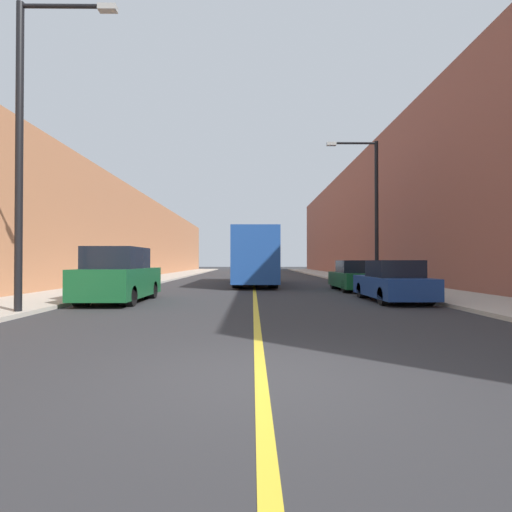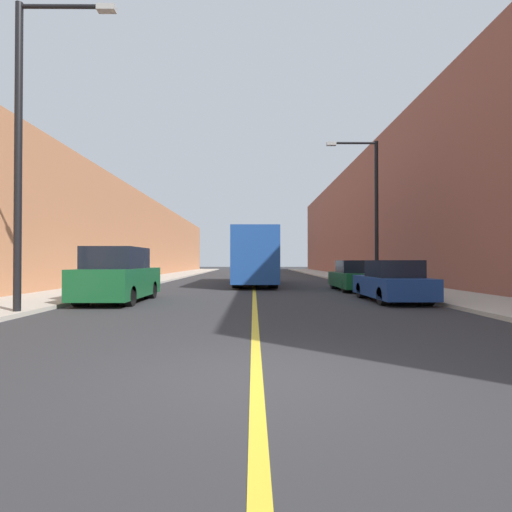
{
  "view_description": "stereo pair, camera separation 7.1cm",
  "coord_description": "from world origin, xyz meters",
  "px_view_note": "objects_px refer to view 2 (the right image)",
  "views": [
    {
      "loc": [
        -0.11,
        -4.97,
        1.48
      ],
      "look_at": [
        0.11,
        18.65,
        1.79
      ],
      "focal_mm": 28.0,
      "sensor_mm": 36.0,
      "label": 1
    },
    {
      "loc": [
        -0.04,
        -4.97,
        1.48
      ],
      "look_at": [
        0.11,
        18.65,
        1.79
      ],
      "focal_mm": 28.0,
      "sensor_mm": 36.0,
      "label": 2
    }
  ],
  "objects_px": {
    "car_right_mid": "(355,277)",
    "street_lamp_right": "(372,203)",
    "car_right_near": "(392,283)",
    "parked_suv_left": "(118,277)",
    "bus": "(255,256)",
    "street_lamp_left": "(26,136)"
  },
  "relations": [
    {
      "from": "car_right_mid",
      "to": "street_lamp_right",
      "type": "relative_size",
      "value": 0.56
    },
    {
      "from": "car_right_near",
      "to": "street_lamp_right",
      "type": "xyz_separation_m",
      "value": [
        1.17,
        6.37,
        3.85
      ]
    },
    {
      "from": "parked_suv_left",
      "to": "street_lamp_right",
      "type": "height_order",
      "value": "street_lamp_right"
    },
    {
      "from": "bus",
      "to": "parked_suv_left",
      "type": "relative_size",
      "value": 2.33
    },
    {
      "from": "car_right_mid",
      "to": "street_lamp_right",
      "type": "xyz_separation_m",
      "value": [
        1.18,
        0.97,
        3.85
      ]
    },
    {
      "from": "car_right_mid",
      "to": "street_lamp_right",
      "type": "height_order",
      "value": "street_lamp_right"
    },
    {
      "from": "bus",
      "to": "street_lamp_left",
      "type": "xyz_separation_m",
      "value": [
        -6.3,
        -14.43,
        3.13
      ]
    },
    {
      "from": "bus",
      "to": "street_lamp_right",
      "type": "relative_size",
      "value": 1.39
    },
    {
      "from": "parked_suv_left",
      "to": "bus",
      "type": "bearing_deg",
      "value": 65.34
    },
    {
      "from": "car_right_mid",
      "to": "street_lamp_left",
      "type": "distance_m",
      "value": 15.13
    },
    {
      "from": "parked_suv_left",
      "to": "street_lamp_left",
      "type": "distance_m",
      "value": 5.52
    },
    {
      "from": "parked_suv_left",
      "to": "car_right_near",
      "type": "xyz_separation_m",
      "value": [
        9.99,
        0.16,
        -0.23
      ]
    },
    {
      "from": "car_right_near",
      "to": "street_lamp_left",
      "type": "bearing_deg",
      "value": -161.72
    },
    {
      "from": "car_right_mid",
      "to": "street_lamp_right",
      "type": "distance_m",
      "value": 4.14
    },
    {
      "from": "car_right_mid",
      "to": "street_lamp_left",
      "type": "xyz_separation_m",
      "value": [
        -11.3,
        -9.13,
        4.23
      ]
    },
    {
      "from": "car_right_mid",
      "to": "parked_suv_left",
      "type": "bearing_deg",
      "value": -150.88
    },
    {
      "from": "car_right_near",
      "to": "street_lamp_left",
      "type": "xyz_separation_m",
      "value": [
        -11.31,
        -3.73,
        4.23
      ]
    },
    {
      "from": "car_right_near",
      "to": "street_lamp_right",
      "type": "height_order",
      "value": "street_lamp_right"
    },
    {
      "from": "bus",
      "to": "parked_suv_left",
      "type": "height_order",
      "value": "bus"
    },
    {
      "from": "parked_suv_left",
      "to": "car_right_mid",
      "type": "height_order",
      "value": "parked_suv_left"
    },
    {
      "from": "car_right_near",
      "to": "car_right_mid",
      "type": "xyz_separation_m",
      "value": [
        -0.0,
        5.4,
        0.0
      ]
    },
    {
      "from": "bus",
      "to": "car_right_near",
      "type": "height_order",
      "value": "bus"
    }
  ]
}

